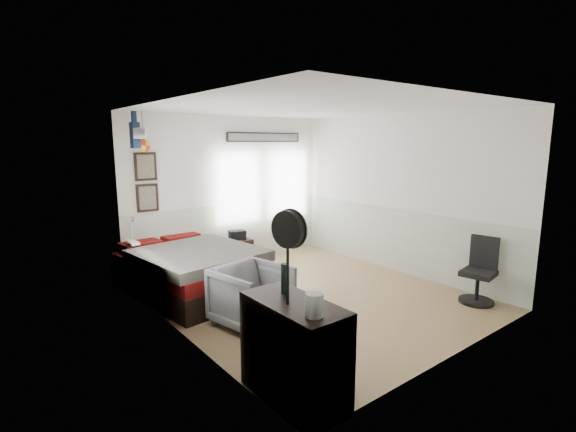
% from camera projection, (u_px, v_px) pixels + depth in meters
% --- Properties ---
extents(ground_plane, '(4.00, 4.50, 0.01)m').
position_uv_depth(ground_plane, '(310.00, 296.00, 6.14)').
color(ground_plane, '#9A7F55').
extents(room_shell, '(4.02, 4.52, 2.71)m').
position_uv_depth(room_shell, '(298.00, 186.00, 5.95)').
color(room_shell, white).
rests_on(room_shell, ground_plane).
extents(wall_decor, '(3.55, 1.32, 1.44)m').
position_uv_depth(wall_decor, '(178.00, 150.00, 6.62)').
color(wall_decor, '#311F16').
rests_on(wall_decor, room_shell).
extents(bed, '(1.76, 2.32, 0.69)m').
position_uv_depth(bed, '(191.00, 270.00, 6.25)').
color(bed, black).
rests_on(bed, ground_plane).
extents(dresser, '(0.48, 1.00, 0.90)m').
position_uv_depth(dresser, '(294.00, 351.00, 3.62)').
color(dresser, black).
rests_on(dresser, ground_plane).
extents(armchair, '(0.95, 0.97, 0.75)m').
position_uv_depth(armchair, '(252.00, 296.00, 5.12)').
color(armchair, '#595959').
rests_on(armchair, ground_plane).
extents(nightstand, '(0.49, 0.40, 0.47)m').
position_uv_depth(nightstand, '(238.00, 252.00, 7.66)').
color(nightstand, black).
rests_on(nightstand, ground_plane).
extents(task_chair, '(0.48, 0.48, 0.93)m').
position_uv_depth(task_chair, '(479.00, 276.00, 5.85)').
color(task_chair, black).
rests_on(task_chair, ground_plane).
extents(kettle, '(0.16, 0.14, 0.19)m').
position_uv_depth(kettle, '(314.00, 305.00, 3.23)').
color(kettle, silver).
rests_on(kettle, dresser).
extents(bottle, '(0.07, 0.07, 0.27)m').
position_uv_depth(bottle, '(285.00, 279.00, 3.72)').
color(bottle, black).
rests_on(bottle, dresser).
extents(stand_fan, '(0.14, 0.33, 0.81)m').
position_uv_depth(stand_fan, '(289.00, 231.00, 3.38)').
color(stand_fan, black).
rests_on(stand_fan, dresser).
extents(black_bag, '(0.33, 0.25, 0.17)m').
position_uv_depth(black_bag, '(237.00, 235.00, 7.60)').
color(black_bag, black).
rests_on(black_bag, nightstand).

